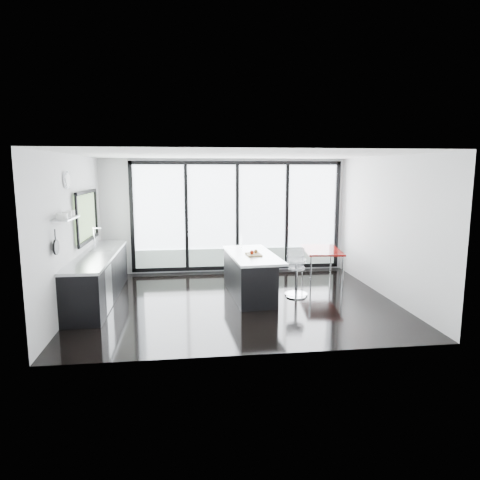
{
  "coord_description": "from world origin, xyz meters",
  "views": [
    {
      "loc": [
        -0.93,
        -8.0,
        2.51
      ],
      "look_at": [
        0.1,
        0.3,
        1.15
      ],
      "focal_mm": 32.0,
      "sensor_mm": 36.0,
      "label": 1
    }
  ],
  "objects": [
    {
      "name": "ceiling",
      "position": [
        0.0,
        0.0,
        2.8
      ],
      "size": [
        6.0,
        5.0,
        0.0
      ],
      "primitive_type": "cube",
      "color": "white",
      "rests_on": "wall_back"
    },
    {
      "name": "island",
      "position": [
        0.28,
        0.35,
        0.43
      ],
      "size": [
        1.02,
        2.15,
        1.11
      ],
      "color": "black",
      "rests_on": "floor"
    },
    {
      "name": "bar_stool_near",
      "position": [
        1.21,
        0.09,
        0.31
      ],
      "size": [
        0.39,
        0.39,
        0.62
      ],
      "primitive_type": "cylinder",
      "rotation": [
        0.0,
        0.0,
        -0.0
      ],
      "color": "silver",
      "rests_on": "floor"
    },
    {
      "name": "floor",
      "position": [
        0.0,
        0.0,
        0.0
      ],
      "size": [
        6.0,
        5.0,
        0.0
      ],
      "primitive_type": "cube",
      "color": "black",
      "rests_on": "ground"
    },
    {
      "name": "wall_left",
      "position": [
        -2.97,
        0.27,
        1.56
      ],
      "size": [
        0.26,
        5.0,
        2.8
      ],
      "color": "silver",
      "rests_on": "ground"
    },
    {
      "name": "counter_cabinets",
      "position": [
        -2.67,
        0.4,
        0.46
      ],
      "size": [
        0.69,
        3.24,
        1.36
      ],
      "color": "black",
      "rests_on": "floor"
    },
    {
      "name": "red_table",
      "position": [
        2.11,
        1.3,
        0.37
      ],
      "size": [
        0.96,
        1.47,
        0.74
      ],
      "primitive_type": "cube",
      "rotation": [
        0.0,
        0.0,
        -0.13
      ],
      "color": "maroon",
      "rests_on": "floor"
    },
    {
      "name": "wall_right",
      "position": [
        3.0,
        0.0,
        1.4
      ],
      "size": [
        0.0,
        5.0,
        2.8
      ],
      "primitive_type": "cube",
      "color": "silver",
      "rests_on": "ground"
    },
    {
      "name": "wall_back",
      "position": [
        0.27,
        2.47,
        1.27
      ],
      "size": [
        6.0,
        0.09,
        2.8
      ],
      "color": "silver",
      "rests_on": "ground"
    },
    {
      "name": "wall_front",
      "position": [
        0.0,
        -2.5,
        1.4
      ],
      "size": [
        6.0,
        0.0,
        2.8
      ],
      "primitive_type": "cube",
      "color": "silver",
      "rests_on": "ground"
    },
    {
      "name": "bar_stool_far",
      "position": [
        1.24,
        0.23,
        0.37
      ],
      "size": [
        0.51,
        0.51,
        0.74
      ],
      "primitive_type": "cylinder",
      "rotation": [
        0.0,
        0.0,
        -0.1
      ],
      "color": "silver",
      "rests_on": "floor"
    }
  ]
}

